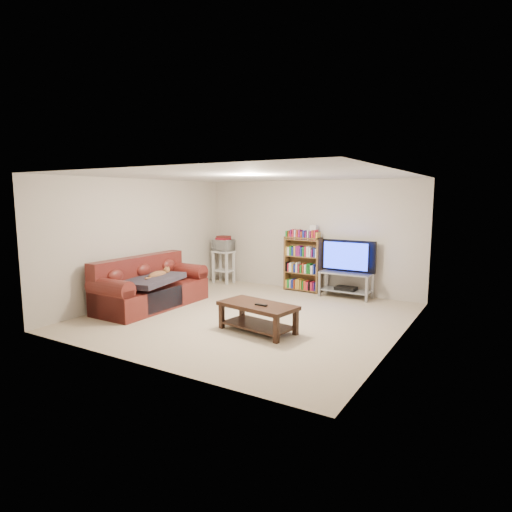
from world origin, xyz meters
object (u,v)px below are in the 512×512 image
Objects in this scene: coffee_table at (258,312)px; bookshelf at (303,263)px; tv_stand at (346,280)px; sofa at (149,289)px.

coffee_table is 1.08× the size of bookshelf.
tv_stand is 1.05m from bookshelf.
tv_stand is at bearing 41.37° from sofa.
tv_stand is (2.95, 2.59, 0.03)m from sofa.
sofa is 3.92m from tv_stand.
coffee_table is 1.21× the size of tv_stand.
sofa is 3.31m from bookshelf.
coffee_table is at bearing -5.68° from sofa.
sofa is 2.55m from coffee_table.
sofa is 1.84× the size of bookshelf.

